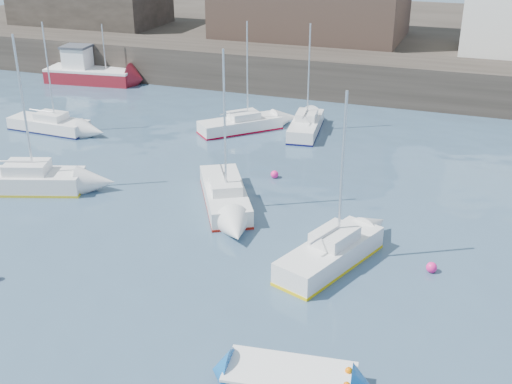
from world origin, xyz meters
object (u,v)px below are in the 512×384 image
(sailboat_a, at_px, (24,180))
(sailboat_f, at_px, (306,125))
(buoy_mid, at_px, (431,272))
(buoy_far, at_px, (274,178))
(blue_dinghy, at_px, (290,379))
(fishing_boat, at_px, (88,71))
(sailboat_e, at_px, (49,124))
(sailboat_h, at_px, (241,124))
(sailboat_b, at_px, (225,194))
(sailboat_c, at_px, (331,253))

(sailboat_a, height_order, sailboat_f, sailboat_a)
(buoy_mid, relative_size, buoy_far, 1.04)
(blue_dinghy, height_order, fishing_boat, fishing_boat)
(sailboat_a, bearing_deg, buoy_far, 27.08)
(sailboat_e, xyz_separation_m, sailboat_f, (15.85, 5.39, 0.03))
(fishing_boat, height_order, sailboat_h, sailboat_h)
(fishing_boat, relative_size, sailboat_a, 0.94)
(sailboat_h, bearing_deg, sailboat_f, 15.49)
(sailboat_a, bearing_deg, sailboat_f, 51.03)
(sailboat_a, xyz_separation_m, buoy_mid, (20.70, -1.15, -0.56))
(buoy_mid, bearing_deg, fishing_boat, 144.63)
(blue_dinghy, bearing_deg, buoy_far, 109.94)
(sailboat_a, distance_m, sailboat_b, 10.59)
(fishing_boat, distance_m, sailboat_b, 26.83)
(sailboat_b, xyz_separation_m, buoy_far, (1.27, 3.97, -0.51))
(sailboat_a, relative_size, sailboat_h, 1.14)
(buoy_far, bearing_deg, fishing_boat, 145.92)
(sailboat_c, relative_size, buoy_mid, 16.40)
(sailboat_f, distance_m, sailboat_h, 4.26)
(fishing_boat, distance_m, sailboat_e, 12.64)
(sailboat_a, distance_m, sailboat_f, 17.80)
(buoy_mid, height_order, buoy_far, buoy_mid)
(sailboat_b, bearing_deg, buoy_mid, -16.96)
(fishing_boat, height_order, sailboat_b, sailboat_b)
(sailboat_c, height_order, sailboat_e, sailboat_c)
(fishing_boat, xyz_separation_m, sailboat_a, (9.34, -20.17, -0.37))
(sailboat_c, distance_m, sailboat_h, 17.60)
(sailboat_h, height_order, buoy_far, sailboat_h)
(sailboat_c, xyz_separation_m, sailboat_f, (-5.53, 15.87, -0.07))
(sailboat_b, relative_size, buoy_far, 18.29)
(sailboat_f, relative_size, buoy_mid, 15.58)
(blue_dinghy, distance_m, sailboat_h, 24.67)
(sailboat_a, bearing_deg, blue_dinghy, -29.25)
(blue_dinghy, xyz_separation_m, sailboat_f, (-6.16, 23.57, 0.06))
(sailboat_b, height_order, buoy_mid, sailboat_b)
(sailboat_e, distance_m, buoy_far, 16.51)
(sailboat_f, xyz_separation_m, sailboat_h, (-4.10, -1.14, -0.03))
(fishing_boat, height_order, buoy_mid, fishing_boat)
(sailboat_a, xyz_separation_m, sailboat_e, (-4.65, 8.45, -0.11))
(blue_dinghy, bearing_deg, sailboat_f, 104.66)
(sailboat_c, bearing_deg, sailboat_f, 109.21)
(fishing_boat, bearing_deg, sailboat_a, -65.17)
(sailboat_f, bearing_deg, sailboat_b, -93.85)
(buoy_far, bearing_deg, sailboat_f, 93.43)
(sailboat_c, relative_size, sailboat_e, 1.03)
(blue_dinghy, relative_size, sailboat_a, 0.52)
(sailboat_h, bearing_deg, sailboat_a, -119.17)
(blue_dinghy, bearing_deg, fishing_boat, 131.76)
(fishing_boat, relative_size, sailboat_f, 1.10)
(sailboat_a, relative_size, sailboat_c, 1.10)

